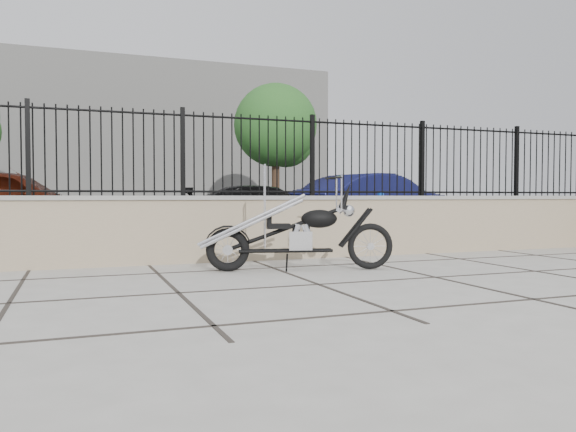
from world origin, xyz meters
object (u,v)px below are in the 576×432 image
at_px(chopper_motorcycle, 296,217).
at_px(car_black, 268,211).
at_px(car_red, 6,205).
at_px(car_blue, 376,204).

distance_m(chopper_motorcycle, car_black, 6.50).
relative_size(car_red, car_blue, 0.99).
distance_m(chopper_motorcycle, car_blue, 7.32).
height_order(car_black, car_blue, car_blue).
xyz_separation_m(car_red, car_blue, (8.38, 0.01, -0.02)).
height_order(chopper_motorcycle, car_black, chopper_motorcycle).
bearing_deg(car_red, car_blue, -82.97).
xyz_separation_m(chopper_motorcycle, car_blue, (4.46, 5.80, 0.06)).
relative_size(car_red, car_black, 1.08).
height_order(chopper_motorcycle, car_red, car_red).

